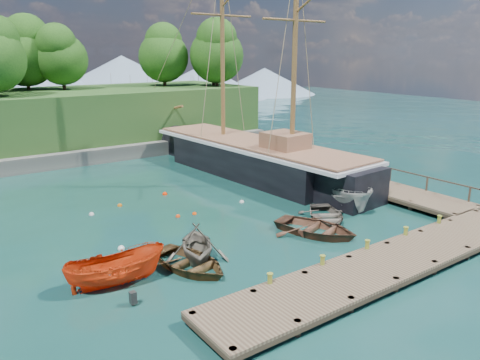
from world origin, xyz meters
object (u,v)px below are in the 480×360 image
object	(u,v)px
cabin_boat_white	(343,207)
schooner	(255,161)
rowboat_2	(316,234)
rowboat_0	(190,269)
motorboat_orange	(117,285)
rowboat_3	(326,221)
rowboat_1	(197,260)

from	to	relation	value
cabin_boat_white	schooner	distance (m)	9.94
rowboat_2	cabin_boat_white	world-z (taller)	cabin_boat_white
rowboat_2	schooner	distance (m)	13.28
rowboat_0	motorboat_orange	bearing A→B (deg)	160.07
motorboat_orange	rowboat_3	bearing A→B (deg)	-80.72
rowboat_3	rowboat_0	bearing A→B (deg)	-142.47
rowboat_1	cabin_boat_white	xyz separation A→B (m)	(11.73, 1.37, 0.00)
rowboat_1	rowboat_2	bearing A→B (deg)	17.48
motorboat_orange	cabin_boat_white	bearing A→B (deg)	-76.87
rowboat_0	rowboat_3	distance (m)	9.85
rowboat_2	schooner	xyz separation A→B (m)	(5.04, 12.23, 1.19)
rowboat_0	cabin_boat_white	world-z (taller)	cabin_boat_white
rowboat_0	rowboat_1	xyz separation A→B (m)	(0.79, 0.69, 0.00)
rowboat_0	motorboat_orange	size ratio (longest dim) A/B	1.01
cabin_boat_white	schooner	bearing A→B (deg)	96.21
rowboat_1	motorboat_orange	world-z (taller)	rowboat_1
rowboat_0	rowboat_1	distance (m)	1.05
rowboat_1	rowboat_2	world-z (taller)	rowboat_1
rowboat_1	rowboat_3	distance (m)	9.01
rowboat_1	motorboat_orange	xyz separation A→B (m)	(-4.11, -0.23, 0.00)
rowboat_2	rowboat_1	bearing A→B (deg)	152.12
rowboat_1	motorboat_orange	size ratio (longest dim) A/B	0.84
cabin_boat_white	schooner	xyz separation A→B (m)	(0.31, 9.86, 1.19)
rowboat_3	cabin_boat_white	distance (m)	2.95
rowboat_1	rowboat_2	distance (m)	7.07
rowboat_1	schooner	size ratio (longest dim) A/B	0.13
rowboat_0	cabin_boat_white	size ratio (longest dim) A/B	0.88
rowboat_2	cabin_boat_white	distance (m)	5.28
cabin_boat_white	schooner	size ratio (longest dim) A/B	0.17
cabin_boat_white	schooner	world-z (taller)	schooner
rowboat_0	schooner	bearing A→B (deg)	30.97
rowboat_0	rowboat_2	size ratio (longest dim) A/B	0.94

